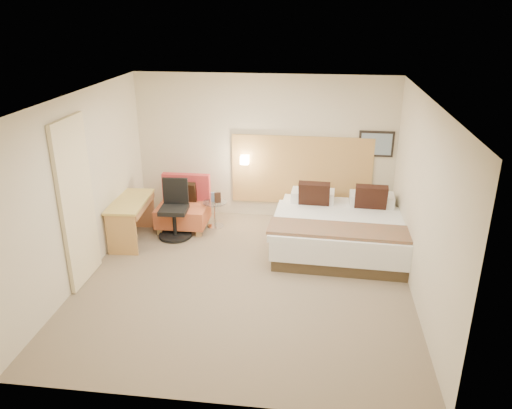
# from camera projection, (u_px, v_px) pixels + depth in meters

# --- Properties ---
(floor) EXTENTS (4.80, 5.00, 0.02)m
(floor) POSITION_uv_depth(u_px,v_px,m) (245.00, 280.00, 7.45)
(floor) COLOR #7C6A54
(floor) RESTS_ON ground
(ceiling) EXTENTS (4.80, 5.00, 0.02)m
(ceiling) POSITION_uv_depth(u_px,v_px,m) (244.00, 97.00, 6.44)
(ceiling) COLOR white
(ceiling) RESTS_ON floor
(wall_back) EXTENTS (4.80, 0.02, 2.70)m
(wall_back) POSITION_uv_depth(u_px,v_px,m) (264.00, 148.00, 9.25)
(wall_back) COLOR beige
(wall_back) RESTS_ON floor
(wall_front) EXTENTS (4.80, 0.02, 2.70)m
(wall_front) POSITION_uv_depth(u_px,v_px,m) (205.00, 290.00, 4.63)
(wall_front) COLOR beige
(wall_front) RESTS_ON floor
(wall_left) EXTENTS (0.02, 5.00, 2.70)m
(wall_left) POSITION_uv_depth(u_px,v_px,m) (80.00, 188.00, 7.22)
(wall_left) COLOR beige
(wall_left) RESTS_ON floor
(wall_right) EXTENTS (0.02, 5.00, 2.70)m
(wall_right) POSITION_uv_depth(u_px,v_px,m) (423.00, 203.00, 6.66)
(wall_right) COLOR beige
(wall_right) RESTS_ON floor
(headboard_panel) EXTENTS (2.60, 0.04, 1.30)m
(headboard_panel) POSITION_uv_depth(u_px,v_px,m) (301.00, 170.00, 9.28)
(headboard_panel) COLOR tan
(headboard_panel) RESTS_ON wall_back
(art_frame) EXTENTS (0.62, 0.03, 0.47)m
(art_frame) POSITION_uv_depth(u_px,v_px,m) (376.00, 144.00, 8.94)
(art_frame) COLOR black
(art_frame) RESTS_ON wall_back
(art_canvas) EXTENTS (0.54, 0.01, 0.39)m
(art_canvas) POSITION_uv_depth(u_px,v_px,m) (376.00, 144.00, 8.92)
(art_canvas) COLOR #7890A5
(art_canvas) RESTS_ON wall_back
(lamp_arm) EXTENTS (0.02, 0.12, 0.02)m
(lamp_arm) POSITION_uv_depth(u_px,v_px,m) (245.00, 159.00, 9.29)
(lamp_arm) COLOR silver
(lamp_arm) RESTS_ON wall_back
(lamp_shade) EXTENTS (0.15, 0.15, 0.15)m
(lamp_shade) POSITION_uv_depth(u_px,v_px,m) (245.00, 160.00, 9.23)
(lamp_shade) COLOR #F8E7C1
(lamp_shade) RESTS_ON wall_back
(curtain) EXTENTS (0.06, 0.90, 2.42)m
(curtain) POSITION_uv_depth(u_px,v_px,m) (77.00, 203.00, 7.04)
(curtain) COLOR beige
(curtain) RESTS_ON wall_left
(bottle_a) EXTENTS (0.07, 0.07, 0.18)m
(bottle_a) POSITION_uv_depth(u_px,v_px,m) (212.00, 197.00, 9.05)
(bottle_a) COLOR #8298C9
(bottle_a) RESTS_ON side_table
(bottle_b) EXTENTS (0.07, 0.07, 0.18)m
(bottle_b) POSITION_uv_depth(u_px,v_px,m) (214.00, 197.00, 9.06)
(bottle_b) COLOR #8EB5DC
(bottle_b) RESTS_ON side_table
(menu_folder) EXTENTS (0.12, 0.08, 0.19)m
(menu_folder) POSITION_uv_depth(u_px,v_px,m) (218.00, 198.00, 9.00)
(menu_folder) COLOR #392117
(menu_folder) RESTS_ON side_table
(bed) EXTENTS (2.25, 2.20, 1.06)m
(bed) POSITION_uv_depth(u_px,v_px,m) (340.00, 228.00, 8.33)
(bed) COLOR #433421
(bed) RESTS_ON floor
(lounge_chair) EXTENTS (0.89, 0.78, 0.94)m
(lounge_chair) POSITION_uv_depth(u_px,v_px,m) (184.00, 208.00, 9.11)
(lounge_chair) COLOR #A17D4C
(lounge_chair) RESTS_ON floor
(side_table) EXTENTS (0.55, 0.55, 0.49)m
(side_table) POSITION_uv_depth(u_px,v_px,m) (215.00, 213.00, 9.14)
(side_table) COLOR white
(side_table) RESTS_ON floor
(desk) EXTENTS (0.61, 1.22, 0.74)m
(desk) POSITION_uv_depth(u_px,v_px,m) (132.00, 209.00, 8.49)
(desk) COLOR gold
(desk) RESTS_ON floor
(desk_chair) EXTENTS (0.60, 0.60, 1.02)m
(desk_chair) POSITION_uv_depth(u_px,v_px,m) (175.00, 214.00, 8.71)
(desk_chair) COLOR black
(desk_chair) RESTS_ON floor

